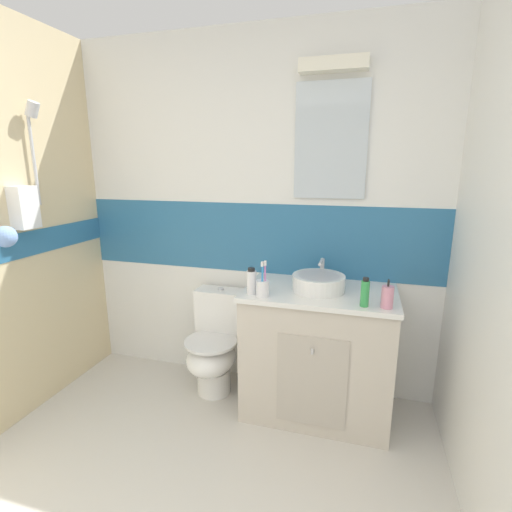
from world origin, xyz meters
name	(u,v)px	position (x,y,z in m)	size (l,w,h in m)	color
ground_plane	(183,506)	(0.00, 1.20, -0.02)	(3.20, 3.48, 0.04)	beige
wall_back_tiled	(255,215)	(0.01, 2.45, 1.26)	(3.20, 0.20, 2.50)	white
vanity_cabinet	(318,351)	(0.53, 2.12, 0.43)	(0.94, 0.58, 0.85)	beige
sink_basin	(318,282)	(0.52, 2.11, 0.90)	(0.33, 0.37, 0.17)	white
toilet	(215,346)	(-0.21, 2.15, 0.35)	(0.37, 0.50, 0.74)	white
toothbrush_cup	(263,287)	(0.21, 1.91, 0.91)	(0.08, 0.08, 0.22)	white
soap_dispenser	(387,297)	(0.91, 1.91, 0.91)	(0.07, 0.07, 0.16)	pink
deodorant_spray_can	(365,293)	(0.79, 1.90, 0.93)	(0.05, 0.05, 0.17)	green
mouthwash_bottle	(251,282)	(0.13, 1.93, 0.93)	(0.06, 0.06, 0.16)	white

